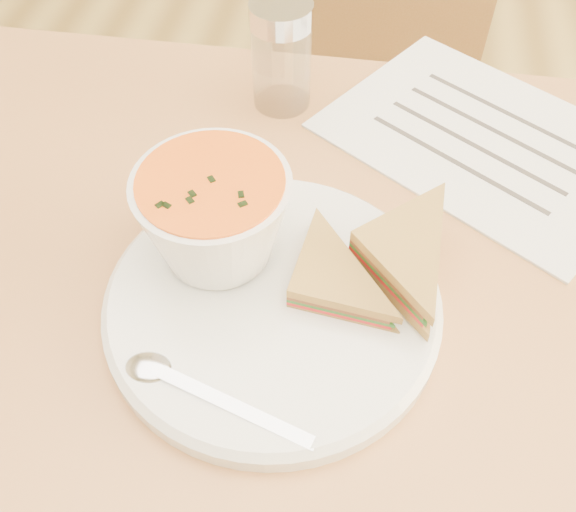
% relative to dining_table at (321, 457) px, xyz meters
% --- Properties ---
extents(dining_table, '(1.00, 0.70, 0.75)m').
position_rel_dining_table_xyz_m(dining_table, '(0.00, 0.00, 0.00)').
color(dining_table, '#9B5330').
rests_on(dining_table, floor).
extents(chair_far, '(0.37, 0.37, 0.84)m').
position_rel_dining_table_xyz_m(chair_far, '(0.00, 0.53, 0.04)').
color(chair_far, brown).
rests_on(chair_far, floor).
extents(plate, '(0.31, 0.31, 0.02)m').
position_rel_dining_table_xyz_m(plate, '(-0.05, -0.02, 0.38)').
color(plate, white).
rests_on(plate, dining_table).
extents(soup_bowl, '(0.16, 0.16, 0.09)m').
position_rel_dining_table_xyz_m(soup_bowl, '(-0.11, 0.02, 0.44)').
color(soup_bowl, white).
rests_on(soup_bowl, plate).
extents(sandwich_half_a, '(0.10, 0.10, 0.03)m').
position_rel_dining_table_xyz_m(sandwich_half_a, '(-0.04, -0.03, 0.41)').
color(sandwich_half_a, '#B89440').
rests_on(sandwich_half_a, plate).
extents(sandwich_half_b, '(0.15, 0.15, 0.03)m').
position_rel_dining_table_xyz_m(sandwich_half_b, '(0.00, 0.02, 0.42)').
color(sandwich_half_b, '#B89440').
rests_on(sandwich_half_b, plate).
extents(spoon, '(0.19, 0.09, 0.01)m').
position_rel_dining_table_xyz_m(spoon, '(-0.08, -0.12, 0.40)').
color(spoon, silver).
rests_on(spoon, plate).
extents(paper_menu, '(0.39, 0.37, 0.00)m').
position_rel_dining_table_xyz_m(paper_menu, '(0.13, 0.22, 0.38)').
color(paper_menu, white).
rests_on(paper_menu, dining_table).
extents(condiment_shaker, '(0.08, 0.08, 0.12)m').
position_rel_dining_table_xyz_m(condiment_shaker, '(-0.09, 0.26, 0.43)').
color(condiment_shaker, silver).
rests_on(condiment_shaker, dining_table).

